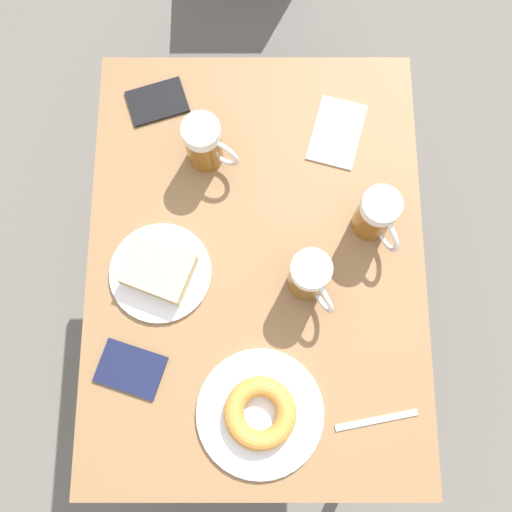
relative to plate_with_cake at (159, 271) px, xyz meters
name	(u,v)px	position (x,y,z in m)	size (l,w,h in m)	color
ground_plane	(256,310)	(0.19, 0.03, -0.72)	(8.00, 8.00, 0.00)	#666059
table	(256,266)	(0.19, 0.03, -0.09)	(0.69, 0.94, 0.70)	olive
plate_with_cake	(159,271)	(0.00, 0.00, 0.00)	(0.21, 0.21, 0.05)	silver
plate_with_donut	(260,413)	(0.20, -0.28, 0.00)	(0.25, 0.25, 0.05)	silver
beer_mug_left	(310,277)	(0.30, -0.02, 0.05)	(0.09, 0.11, 0.13)	#8C5619
beer_mug_center	(205,144)	(0.09, 0.26, 0.05)	(0.11, 0.09, 0.13)	#8C5619
beer_mug_right	(377,215)	(0.43, 0.10, 0.05)	(0.08, 0.12, 0.13)	#8C5619
napkin_folded	(337,132)	(0.37, 0.31, -0.02)	(0.14, 0.18, 0.00)	white
fork	(376,420)	(0.43, -0.29, -0.02)	(0.16, 0.04, 0.00)	silver
passport_near_edge	(131,369)	(-0.05, -0.19, -0.02)	(0.15, 0.12, 0.01)	#141938
passport_far_edge	(157,102)	(-0.02, 0.39, -0.02)	(0.15, 0.12, 0.01)	black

